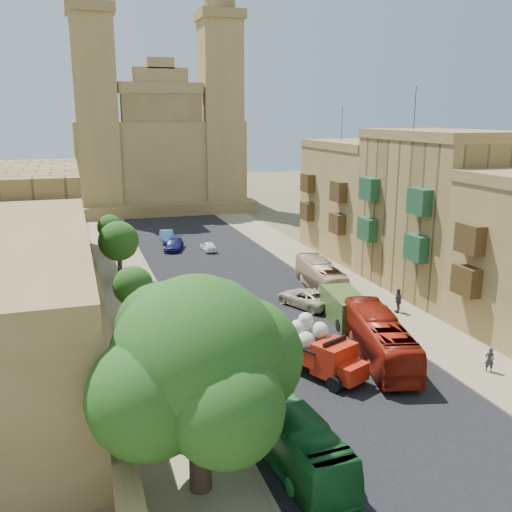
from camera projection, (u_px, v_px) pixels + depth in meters
ground at (456, 503)px, 22.73m from camera, size 260.00×260.00×0.00m
road_surface at (242, 289)px, 50.43m from camera, size 14.00×140.00×0.01m
sidewalk_east at (339, 280)px, 53.26m from camera, size 5.00×140.00×0.01m
sidewalk_west at (133, 300)px, 47.60m from camera, size 5.00×140.00×0.01m
kerb_east at (315, 282)px, 52.50m from camera, size 0.25×140.00×0.12m
kerb_west at (163, 296)px, 48.33m from camera, size 0.25×140.00×0.12m
townhouse_c at (436, 212)px, 48.90m from camera, size 9.00×14.00×17.40m
townhouse_d at (359, 199)px, 62.01m from camera, size 9.00×14.00×15.90m
west_wall at (102, 337)px, 37.26m from camera, size 1.00×40.00×1.80m
west_building_low at (3, 307)px, 32.97m from camera, size 10.00×28.00×8.40m
west_building_mid at (29, 218)px, 56.79m from camera, size 10.00×22.00×10.00m
church at (157, 149)px, 93.04m from camera, size 28.00×22.50×36.30m
ficus_tree at (200, 368)px, 22.32m from camera, size 9.12×8.39×9.12m
street_tree_a at (157, 342)px, 30.01m from camera, size 3.28×3.28×5.05m
street_tree_b at (133, 286)px, 41.19m from camera, size 2.91×2.91×4.47m
street_tree_c at (119, 241)px, 52.08m from camera, size 3.68×3.68×5.66m
street_tree_d at (110, 227)px, 63.39m from camera, size 2.79×2.79×4.29m
red_truck at (317, 349)px, 33.72m from camera, size 4.52×6.45×3.58m
olive_pickup at (345, 308)px, 42.45m from camera, size 2.95×5.49×2.17m
bus_green_north at (287, 432)px, 25.40m from camera, size 2.93×9.45×2.59m
bus_red_east at (380, 338)px, 35.71m from camera, size 4.77×10.46×2.84m
bus_cream_east at (320, 276)px, 49.95m from camera, size 3.23×9.37×2.56m
car_blue_a at (234, 356)px, 34.92m from camera, size 2.62×4.01×1.27m
car_white_a at (234, 296)px, 46.81m from camera, size 1.52×3.47×1.11m
car_cream at (305, 298)px, 45.86m from camera, size 4.16×5.67×1.43m
car_dkblue at (174, 245)px, 64.97m from camera, size 3.12×4.77×1.29m
car_white_b at (208, 246)px, 64.48m from camera, size 1.46×3.31×1.11m
car_blue_b at (167, 236)px, 69.11m from camera, size 1.69×4.31×1.40m
pedestrian_a at (489, 360)px, 34.15m from camera, size 0.66×0.55×1.53m
pedestrian_c at (398, 301)px, 44.36m from camera, size 0.66×1.19×1.93m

